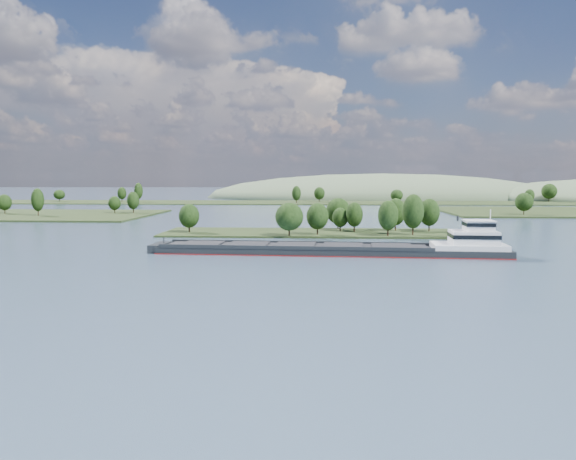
{
  "coord_description": "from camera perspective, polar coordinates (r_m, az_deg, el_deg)",
  "views": [
    {
      "loc": [
        2.85,
        -10.07,
        19.45
      ],
      "look_at": [
        -4.98,
        130.0,
        6.0
      ],
      "focal_mm": 35.0,
      "sensor_mm": 36.0,
      "label": 1
    }
  ],
  "objects": [
    {
      "name": "ground",
      "position": [
        131.54,
        1.92,
        -3.03
      ],
      "size": [
        1800.0,
        1800.0,
        0.0
      ],
      "primitive_type": "plane",
      "color": "#35495D",
      "rests_on": "ground"
    },
    {
      "name": "tree_island",
      "position": [
        189.53,
        4.33,
        0.76
      ],
      "size": [
        100.0,
        33.97,
        14.43
      ],
      "color": "black",
      "rests_on": "ground"
    },
    {
      "name": "back_shoreline",
      "position": [
        410.37,
        4.07,
        2.84
      ],
      "size": [
        900.0,
        60.0,
        15.35
      ],
      "color": "black",
      "rests_on": "ground"
    },
    {
      "name": "hill_west",
      "position": [
        513.63,
        9.6,
        3.23
      ],
      "size": [
        320.0,
        160.0,
        44.0
      ],
      "primitive_type": "ellipsoid",
      "color": "#495C3F",
      "rests_on": "ground"
    },
    {
      "name": "cargo_barge",
      "position": [
        141.45,
        6.51,
        -1.84
      ],
      "size": [
        90.18,
        16.08,
        12.13
      ],
      "color": "black",
      "rests_on": "ground"
    }
  ]
}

